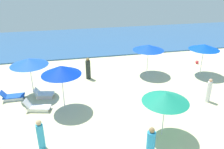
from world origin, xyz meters
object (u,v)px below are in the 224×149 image
Objects in this scene: lounge_chair_5_0 at (44,94)px; beachgoer_0 at (41,135)px; lounge_chair_1_0 at (37,107)px; umbrella_2 at (204,47)px; umbrella_1 at (61,70)px; umbrella_3 at (166,97)px; beach_ball_0 at (197,62)px; umbrella_5 at (29,62)px; umbrella_4 at (148,47)px; beachgoer_4 at (151,145)px; lounge_chair_5_1 at (12,96)px; beachgoer_1 at (88,69)px; beachgoer_2 at (209,91)px.

beachgoer_0 reaches higher than lounge_chair_5_0.
lounge_chair_1_0 is 0.64× the size of umbrella_2.
umbrella_1 is 1.15× the size of umbrella_3.
beach_ball_0 is at bearing 63.74° from umbrella_2.
lounge_chair_1_0 is at bearing 149.65° from umbrella_3.
umbrella_5 is 2.31m from lounge_chair_5_0.
umbrella_5 reaches higher than lounge_chair_1_0.
umbrella_2 is 1.02× the size of umbrella_4.
lounge_chair_5_0 is 4.49× the size of beach_ball_0.
umbrella_1 is at bearing 137.53° from beachgoer_4.
beach_ball_0 is at bearing -56.31° from lounge_chair_1_0.
umbrella_3 is 1.41× the size of beachgoer_4.
umbrella_1 is 3.09m from lounge_chair_5_0.
beachgoer_4 reaches higher than beach_ball_0.
lounge_chair_5_1 is 5.78m from beachgoer_1.
umbrella_4 is at bearing -51.95° from lounge_chair_1_0.
umbrella_3 is 0.92× the size of umbrella_5.
umbrella_3 is at bearing -170.45° from beachgoer_0.
beachgoer_0 is at bearing 51.92° from beachgoer_2.
lounge_chair_1_0 is 0.62× the size of umbrella_5.
beachgoer_1 is at bearing -100.41° from beachgoer_0.
beach_ball_0 is (15.50, 3.27, -0.09)m from lounge_chair_5_1.
umbrella_3 is at bearing -119.59° from lounge_chair_5_0.
umbrella_2 reaches higher than beachgoer_0.
beachgoer_2 is (7.10, -5.19, -0.05)m from beachgoer_1.
lounge_chair_5_1 is at bearing 96.89° from lounge_chair_5_0.
lounge_chair_5_0 is (0.32, 1.54, 0.03)m from lounge_chair_1_0.
umbrella_2 is at bearing -63.87° from lounge_chair_1_0.
lounge_chair_5_1 is at bearing -168.10° from beach_ball_0.
beach_ball_0 is at bearing -76.51° from beachgoer_2.
umbrella_2 reaches higher than beach_ball_0.
umbrella_1 reaches higher than lounge_chair_5_0.
umbrella_3 is (-6.28, -6.53, -0.14)m from umbrella_2.
umbrella_3 is 8.35m from lounge_chair_5_0.
lounge_chair_5_1 is 0.84× the size of beachgoer_4.
lounge_chair_1_0 is at bearing 176.90° from umbrella_1.
lounge_chair_5_1 is (-2.01, 0.16, -0.02)m from lounge_chair_5_0.
lounge_chair_5_0 is at bearing -156.76° from beachgoer_1.
beachgoer_1 is at bearing 110.20° from umbrella_3.
lounge_chair_5_1 is (-3.33, 1.79, -2.29)m from umbrella_1.
lounge_chair_5_0 is at bearing -174.42° from umbrella_2.
umbrella_2 is 1.75× the size of lounge_chair_5_1.
umbrella_4 is at bearing 11.28° from umbrella_5.
lounge_chair_1_0 is 14.68m from beach_ball_0.
beach_ball_0 is at bearing 11.69° from umbrella_5.
umbrella_5 is at bearing -76.80° from lounge_chair_5_1.
lounge_chair_5_1 is at bearing 151.74° from umbrella_1.
beachgoer_2 is 7.00m from beach_ball_0.
lounge_chair_1_0 is (-1.64, 0.09, -2.29)m from umbrella_1.
beachgoer_1 is 10.27m from beach_ball_0.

